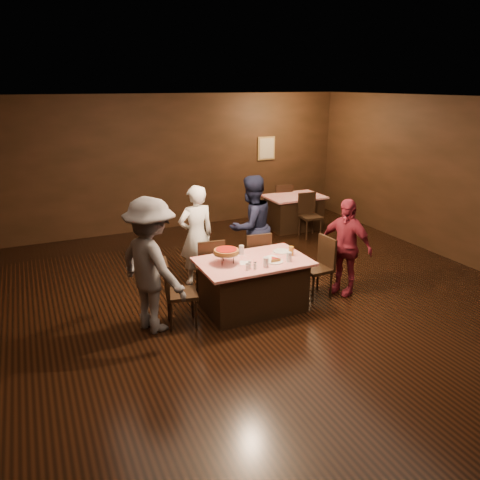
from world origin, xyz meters
name	(u,v)px	position (x,y,z in m)	size (l,w,h in m)	color
room	(294,170)	(0.00, 0.01, 2.14)	(10.00, 10.04, 3.02)	black
main_table	(253,285)	(-0.35, 0.46, 0.39)	(1.60, 1.00, 0.77)	red
back_table	(294,212)	(2.30, 3.74, 0.39)	(1.30, 0.90, 0.77)	#A40A0F
chair_far_left	(209,266)	(-0.75, 1.21, 0.47)	(0.42, 0.42, 0.95)	black
chair_far_right	(255,259)	(0.05, 1.21, 0.47)	(0.42, 0.42, 0.95)	black
chair_end_left	(181,292)	(-1.45, 0.46, 0.47)	(0.42, 0.42, 0.95)	black
chair_end_right	(316,267)	(0.75, 0.46, 0.47)	(0.42, 0.42, 0.95)	black
chair_back_near	(310,216)	(2.30, 3.04, 0.47)	(0.42, 0.42, 0.95)	black
chair_back_far	(281,203)	(2.30, 4.34, 0.47)	(0.42, 0.42, 0.95)	black
diner_white_jacket	(196,236)	(-0.79, 1.69, 0.84)	(0.61, 0.40, 1.68)	white
diner_navy_hoodie	(251,227)	(0.18, 1.64, 0.88)	(0.86, 0.67, 1.77)	black
diner_grey_knit	(152,266)	(-1.83, 0.49, 0.92)	(1.19, 0.69, 1.84)	#5D5D63
diner_red_shirt	(345,247)	(1.21, 0.39, 0.77)	(0.91, 0.38, 1.55)	maroon
pizza_stand	(226,251)	(-0.75, 0.51, 0.95)	(0.38, 0.38, 0.22)	black
plate_with_slice	(274,260)	(-0.10, 0.28, 0.80)	(0.25, 0.25, 0.06)	white
plate_empty	(281,251)	(0.20, 0.61, 0.78)	(0.25, 0.25, 0.01)	white
glass_front_left	(266,262)	(-0.30, 0.16, 0.84)	(0.08, 0.08, 0.14)	silver
glass_front_right	(289,257)	(0.10, 0.21, 0.84)	(0.08, 0.08, 0.14)	silver
glass_amber	(291,251)	(0.25, 0.41, 0.84)	(0.08, 0.08, 0.14)	#BF7F26
glass_back	(241,250)	(-0.40, 0.76, 0.84)	(0.08, 0.08, 0.14)	silver
condiments	(251,266)	(-0.53, 0.18, 0.82)	(0.17, 0.10, 0.09)	silver
napkin_center	(272,257)	(-0.05, 0.46, 0.77)	(0.16, 0.16, 0.01)	white
napkin_left	(245,263)	(-0.50, 0.41, 0.77)	(0.16, 0.16, 0.01)	white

